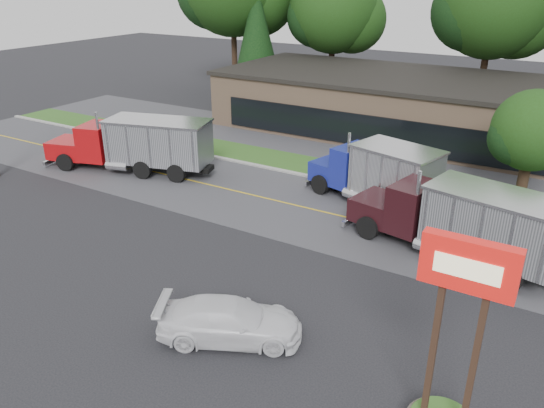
# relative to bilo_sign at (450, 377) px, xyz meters

# --- Properties ---
(ground) EXTENTS (140.00, 140.00, 0.00)m
(ground) POSITION_rel_bilo_sign_xyz_m (-10.50, 2.50, -2.02)
(ground) COLOR #2C2C30
(ground) RESTS_ON ground
(road) EXTENTS (60.00, 8.00, 0.02)m
(road) POSITION_rel_bilo_sign_xyz_m (-10.50, 11.50, -2.02)
(road) COLOR #545459
(road) RESTS_ON ground
(center_line) EXTENTS (60.00, 0.12, 0.01)m
(center_line) POSITION_rel_bilo_sign_xyz_m (-10.50, 11.50, -2.02)
(center_line) COLOR gold
(center_line) RESTS_ON ground
(curb) EXTENTS (60.00, 0.30, 0.12)m
(curb) POSITION_rel_bilo_sign_xyz_m (-10.50, 15.70, -2.02)
(curb) COLOR #9E9E99
(curb) RESTS_ON ground
(grass_verge) EXTENTS (60.00, 3.40, 0.03)m
(grass_verge) POSITION_rel_bilo_sign_xyz_m (-10.50, 17.50, -2.02)
(grass_verge) COLOR #325F20
(grass_verge) RESTS_ON ground
(far_parking) EXTENTS (60.00, 7.00, 0.02)m
(far_parking) POSITION_rel_bilo_sign_xyz_m (-10.50, 22.50, -2.02)
(far_parking) COLOR #545459
(far_parking) RESTS_ON ground
(strip_mall) EXTENTS (32.00, 12.00, 4.00)m
(strip_mall) POSITION_rel_bilo_sign_xyz_m (-8.50, 28.50, -0.02)
(strip_mall) COLOR tan
(strip_mall) RESTS_ON ground
(bilo_sign) EXTENTS (2.20, 1.90, 5.95)m
(bilo_sign) POSITION_rel_bilo_sign_xyz_m (0.00, 0.00, 0.00)
(bilo_sign) COLOR #6B6054
(bilo_sign) RESTS_ON ground
(tree_far_b) EXTENTS (8.79, 8.28, 12.54)m
(tree_far_b) POSITION_rel_bilo_sign_xyz_m (-20.37, 36.61, 5.98)
(tree_far_b) COLOR #382619
(tree_far_b) RESTS_ON ground
(tree_far_c) EXTENTS (9.88, 9.29, 14.09)m
(tree_far_c) POSITION_rel_bilo_sign_xyz_m (-6.35, 36.62, 6.97)
(tree_far_c) COLOR #382619
(tree_far_c) RESTS_ON ground
(evergreen_left) EXTENTS (4.86, 4.86, 11.03)m
(evergreen_left) POSITION_rel_bilo_sign_xyz_m (-26.50, 32.50, 4.04)
(evergreen_left) COLOR #382619
(evergreen_left) RESTS_ON ground
(tree_verge) EXTENTS (4.36, 4.11, 6.22)m
(tree_verge) POSITION_rel_bilo_sign_xyz_m (-0.43, 17.55, 1.94)
(tree_verge) COLOR #382619
(tree_verge) RESTS_ON ground
(dump_truck_red) EXTENTS (10.79, 5.27, 3.36)m
(dump_truck_red) POSITION_rel_bilo_sign_xyz_m (-21.63, 11.19, -0.21)
(dump_truck_red) COLOR black
(dump_truck_red) RESTS_ON ground
(dump_truck_blue) EXTENTS (7.57, 4.34, 3.36)m
(dump_truck_blue) POSITION_rel_bilo_sign_xyz_m (-7.07, 13.95, -0.22)
(dump_truck_blue) COLOR black
(dump_truck_blue) RESTS_ON ground
(dump_truck_maroon) EXTENTS (9.39, 4.28, 3.36)m
(dump_truck_maroon) POSITION_rel_bilo_sign_xyz_m (-1.97, 10.22, -0.21)
(dump_truck_maroon) COLOR black
(dump_truck_maroon) RESTS_ON ground
(rally_car) EXTENTS (5.24, 3.98, 1.41)m
(rally_car) POSITION_rel_bilo_sign_xyz_m (-7.25, 0.54, -1.32)
(rally_car) COLOR white
(rally_car) RESTS_ON ground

